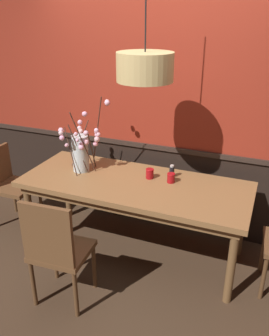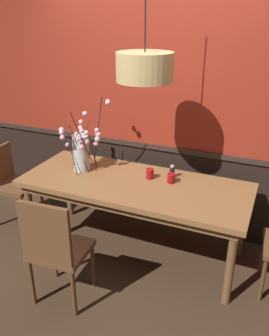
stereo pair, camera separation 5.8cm
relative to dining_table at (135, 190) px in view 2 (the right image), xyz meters
The scene contains 12 objects.
ground_plane 0.70m from the dining_table, ahead, with size 24.00×24.00×0.00m, color #422D1E.
back_wall 0.95m from the dining_table, 90.00° to the left, with size 5.95×0.14×2.80m.
dining_table is the anchor object (origin of this frame).
chair_head_west_end 1.52m from the dining_table, behind, with size 0.44×0.43×0.89m.
chair_far_side_left 0.90m from the dining_table, 110.61° to the left, with size 0.48×0.47×0.92m.
chair_far_side_right 0.94m from the dining_table, 67.87° to the left, with size 0.48×0.44×0.96m.
chair_near_side_left 0.94m from the dining_table, 108.87° to the right, with size 0.47×0.44×0.99m.
vase_with_blossoms 0.66m from the dining_table, behind, with size 0.41×0.48×0.77m.
candle_holder_nearer_center 0.36m from the dining_table, 21.71° to the left, with size 0.08×0.08×0.09m.
candle_holder_nearer_edge 0.22m from the dining_table, 52.93° to the left, with size 0.08×0.08×0.10m.
condiment_bottle 0.40m from the dining_table, 39.31° to the left, with size 0.05×0.05×0.13m.
pendant_lamp 1.16m from the dining_table, 31.54° to the right, with size 0.46×0.46×1.07m.
Camera 2 is at (1.18, -2.74, 2.26)m, focal length 37.96 mm.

